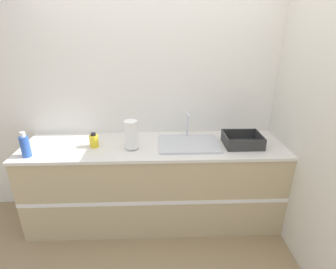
# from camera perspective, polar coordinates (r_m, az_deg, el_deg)

# --- Properties ---
(ground_plane) EXTENTS (12.00, 12.00, 0.00)m
(ground_plane) POSITION_cam_1_polar(r_m,az_deg,el_deg) (2.87, -2.76, -21.64)
(ground_plane) COLOR #937A56
(wall_back) EXTENTS (5.00, 0.06, 2.60)m
(wall_back) POSITION_cam_1_polar(r_m,az_deg,el_deg) (2.84, -3.12, 8.28)
(wall_back) COLOR silver
(wall_back) RESTS_ON ground_plane
(wall_right) EXTENTS (0.06, 2.66, 2.60)m
(wall_right) POSITION_cam_1_polar(r_m,az_deg,el_deg) (2.80, 25.27, 5.91)
(wall_right) COLOR beige
(wall_right) RESTS_ON ground_plane
(counter_cabinet) EXTENTS (2.62, 0.69, 0.90)m
(counter_cabinet) POSITION_cam_1_polar(r_m,az_deg,el_deg) (2.85, -2.87, -10.41)
(counter_cabinet) COLOR tan
(counter_cabinet) RESTS_ON ground_plane
(sink) EXTENTS (0.59, 0.44, 0.28)m
(sink) POSITION_cam_1_polar(r_m,az_deg,el_deg) (2.63, 4.54, -1.82)
(sink) COLOR silver
(sink) RESTS_ON counter_cabinet
(paper_towel_roll) EXTENTS (0.13, 0.13, 0.28)m
(paper_towel_roll) POSITION_cam_1_polar(r_m,az_deg,el_deg) (2.51, -8.01, -0.07)
(paper_towel_roll) COLOR #4C4C51
(paper_towel_roll) RESTS_ON counter_cabinet
(dish_rack) EXTENTS (0.36, 0.30, 0.12)m
(dish_rack) POSITION_cam_1_polar(r_m,az_deg,el_deg) (2.70, 15.86, -1.47)
(dish_rack) COLOR #2D2D2D
(dish_rack) RESTS_ON counter_cabinet
(bottle_yellow) EXTENTS (0.09, 0.09, 0.14)m
(bottle_yellow) POSITION_cam_1_polar(r_m,az_deg,el_deg) (2.65, -15.81, -1.31)
(bottle_yellow) COLOR yellow
(bottle_yellow) RESTS_ON counter_cabinet
(bottle_blue) EXTENTS (0.08, 0.08, 0.24)m
(bottle_blue) POSITION_cam_1_polar(r_m,az_deg,el_deg) (2.68, -28.66, -2.18)
(bottle_blue) COLOR #2D56B7
(bottle_blue) RESTS_ON counter_cabinet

